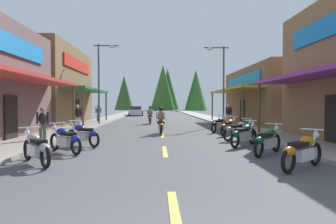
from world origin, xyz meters
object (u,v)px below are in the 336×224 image
streetlamp_right (220,74)px  motorcycle_parked_right_2 (244,134)px  pedestrian_waiting (78,115)px  parked_car_curbside (136,111)px  rider_cruising_trailing (150,116)px  pedestrian_by_shop (43,122)px  motorcycle_parked_right_0 (302,151)px  motorcycle_parked_right_3 (239,130)px  motorcycle_parked_right_4 (229,126)px  motorcycle_parked_right_5 (219,124)px  rider_cruising_lead (161,123)px  pedestrian_strolling (98,112)px  motorcycle_parked_right_1 (268,140)px  motorcycle_parked_left_0 (36,147)px  pedestrian_browsing (229,113)px  motorcycle_parked_left_1 (65,139)px  motorcycle_parked_left_2 (83,134)px  streetlamp_left (102,73)px

streetlamp_right → motorcycle_parked_right_2: size_ratio=3.97×
motorcycle_parked_right_2 → pedestrian_waiting: (-8.78, 7.62, 0.48)m
parked_car_curbside → rider_cruising_trailing: bearing=-175.0°
pedestrian_by_shop → motorcycle_parked_right_0: bearing=10.0°
motorcycle_parked_right_3 → motorcycle_parked_right_4: same height
motorcycle_parked_right_5 → rider_cruising_lead: bearing=142.7°
pedestrian_strolling → parked_car_curbside: bearing=-46.7°
motorcycle_parked_right_1 → motorcycle_parked_right_4: (0.17, 5.83, 0.00)m
motorcycle_parked_left_0 → rider_cruising_lead: rider_cruising_lead is taller
motorcycle_parked_right_1 → motorcycle_parked_right_3: bearing=41.7°
motorcycle_parked_right_2 → pedestrian_browsing: pedestrian_browsing is taller
motorcycle_parked_left_1 → pedestrian_by_shop: 3.63m
motorcycle_parked_right_0 → motorcycle_parked_right_2: (-0.28, 4.05, 0.00)m
motorcycle_parked_right_3 → rider_cruising_lead: (-3.64, 2.84, 0.17)m
motorcycle_parked_right_5 → streetlamp_right: bearing=23.5°
pedestrian_waiting → rider_cruising_lead: bearing=25.9°
motorcycle_parked_right_5 → motorcycle_parked_right_2: bearing=-145.8°
motorcycle_parked_right_0 → motorcycle_parked_right_1: same height
motorcycle_parked_left_0 → motorcycle_parked_left_1: size_ratio=1.06×
motorcycle_parked_right_2 → pedestrian_by_shop: bearing=123.5°
motorcycle_parked_right_0 → motorcycle_parked_left_2: (-6.82, 4.40, 0.00)m
parked_car_curbside → motorcycle_parked_right_0: bearing=-171.9°
pedestrian_strolling → rider_cruising_trailing: bearing=-153.3°
rider_cruising_lead → pedestrian_waiting: pedestrian_waiting is taller
motorcycle_parked_left_0 → motorcycle_parked_right_0: bearing=-137.4°
motorcycle_parked_right_5 → pedestrian_waiting: 9.23m
motorcycle_parked_right_3 → pedestrian_browsing: size_ratio=1.08×
rider_cruising_trailing → pedestrian_waiting: size_ratio=1.28×
motorcycle_parked_right_2 → rider_cruising_trailing: bearing=62.5°
motorcycle_parked_right_3 → pedestrian_browsing: (1.78, 8.84, 0.51)m
motorcycle_parked_left_1 → rider_cruising_lead: 6.91m
motorcycle_parked_right_4 → pedestrian_strolling: bearing=76.3°
motorcycle_parked_right_5 → streetlamp_left: bearing=89.8°
motorcycle_parked_right_0 → motorcycle_parked_right_1: 2.15m
streetlamp_right → pedestrian_by_shop: streetlamp_right is taller
motorcycle_parked_right_5 → motorcycle_parked_left_1: size_ratio=1.11×
motorcycle_parked_right_0 → parked_car_curbside: bearing=64.2°
motorcycle_parked_left_2 → parked_car_curbside: 30.17m
pedestrian_by_shop → pedestrian_strolling: 13.45m
motorcycle_parked_right_1 → rider_cruising_lead: bearing=71.6°
motorcycle_parked_right_1 → motorcycle_parked_left_0: size_ratio=0.95×
motorcycle_parked_right_2 → pedestrian_waiting: 11.63m
motorcycle_parked_right_0 → motorcycle_parked_left_1: same height
rider_cruising_lead → rider_cruising_trailing: bearing=4.6°
rider_cruising_trailing → pedestrian_waiting: (-4.66, -5.27, 0.31)m
motorcycle_parked_right_1 → pedestrian_browsing: 12.79m
pedestrian_waiting → parked_car_curbside: (2.12, 22.91, -0.28)m
motorcycle_parked_right_2 → motorcycle_parked_left_0: (-6.93, -3.16, 0.00)m
motorcycle_parked_left_1 → motorcycle_parked_right_0: bearing=-157.4°
rider_cruising_trailing → rider_cruising_lead: bearing=-174.1°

